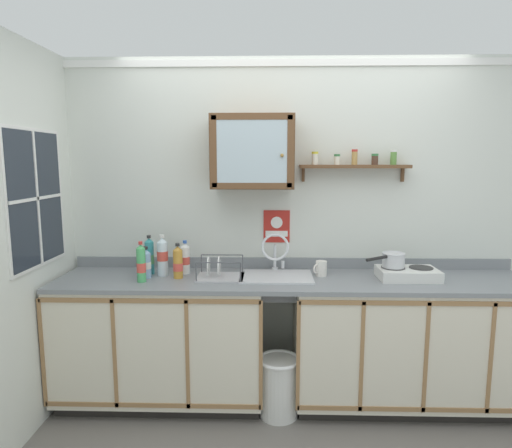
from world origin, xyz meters
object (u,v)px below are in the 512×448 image
object	(u,v)px
bottle_opaque_white_1	(185,259)
saucepan	(393,260)
trash_bin	(279,385)
bottle_water_blue_2	(146,264)
sink	(276,279)
bottle_water_clear_3	(162,256)
bottle_juice_amber_0	(178,263)
bottle_soda_green_5	(141,264)
wall_cabinet	(253,152)
hot_plate_stove	(408,274)
mug	(321,268)
dish_rack	(219,274)
warning_sign	(277,227)
bottle_detergent_teal_4	(149,256)

from	to	relation	value
bottle_opaque_white_1	saucepan	bearing A→B (deg)	-3.55
bottle_opaque_white_1	trash_bin	xyz separation A→B (m)	(0.68, -0.30, -0.81)
bottle_water_blue_2	sink	bearing A→B (deg)	3.21
saucepan	bottle_water_clear_3	world-z (taller)	bottle_water_clear_3
saucepan	bottle_juice_amber_0	bearing A→B (deg)	-178.63
bottle_soda_green_5	wall_cabinet	size ratio (longest dim) A/B	0.48
bottle_soda_green_5	hot_plate_stove	bearing A→B (deg)	3.82
hot_plate_stove	mug	distance (m)	0.60
bottle_juice_amber_0	dish_rack	bearing A→B (deg)	0.61
saucepan	warning_sign	distance (m)	0.87
sink	warning_sign	size ratio (longest dim) A/B	2.07
bottle_juice_amber_0	bottle_soda_green_5	bearing A→B (deg)	-155.97
bottle_juice_amber_0	bottle_detergent_teal_4	distance (m)	0.26
bottle_detergent_teal_4	wall_cabinet	world-z (taller)	wall_cabinet
bottle_juice_amber_0	dish_rack	distance (m)	0.30
bottle_water_blue_2	bottle_soda_green_5	bearing A→B (deg)	-92.53
bottle_detergent_teal_4	mug	distance (m)	1.24
bottle_detergent_teal_4	bottle_soda_green_5	size ratio (longest dim) A/B	1.02
wall_cabinet	trash_bin	xyz separation A→B (m)	(0.19, -0.34, -1.57)
bottle_opaque_white_1	bottle_soda_green_5	bearing A→B (deg)	-138.13
hot_plate_stove	bottle_water_blue_2	size ratio (longest dim) A/B	1.81
bottle_water_clear_3	warning_sign	xyz separation A→B (m)	(0.81, 0.25, 0.18)
bottle_soda_green_5	trash_bin	xyz separation A→B (m)	(0.93, -0.07, -0.82)
bottle_water_clear_3	wall_cabinet	size ratio (longest dim) A/B	0.51
bottle_detergent_teal_4	saucepan	bearing A→B (deg)	-2.53
bottle_soda_green_5	wall_cabinet	bearing A→B (deg)	19.87
trash_bin	bottle_opaque_white_1	bearing A→B (deg)	156.07
bottle_soda_green_5	wall_cabinet	xyz separation A→B (m)	(0.74, 0.27, 0.75)
bottle_juice_amber_0	dish_rack	world-z (taller)	bottle_juice_amber_0
dish_rack	trash_bin	size ratio (longest dim) A/B	0.78
bottle_juice_amber_0	bottle_water_blue_2	xyz separation A→B (m)	(-0.22, 0.00, -0.01)
sink	bottle_opaque_white_1	distance (m)	0.67
saucepan	dish_rack	bearing A→B (deg)	-178.45
bottle_opaque_white_1	bottle_water_clear_3	xyz separation A→B (m)	(-0.15, -0.06, 0.03)
saucepan	mug	world-z (taller)	saucepan
bottle_water_clear_3	bottle_detergent_teal_4	xyz separation A→B (m)	(-0.11, 0.05, -0.01)
bottle_juice_amber_0	trash_bin	world-z (taller)	bottle_juice_amber_0
dish_rack	mug	distance (m)	0.72
bottle_water_clear_3	dish_rack	bearing A→B (deg)	-8.21
bottle_water_clear_3	dish_rack	world-z (taller)	bottle_water_clear_3
bottle_water_clear_3	wall_cabinet	xyz separation A→B (m)	(0.64, 0.11, 0.73)
hot_plate_stove	dish_rack	distance (m)	1.31
bottle_water_clear_3	trash_bin	size ratio (longest dim) A/B	0.71
bottle_juice_amber_0	bottle_water_blue_2	world-z (taller)	bottle_juice_amber_0
hot_plate_stove	bottle_juice_amber_0	distance (m)	1.60
bottle_water_blue_2	trash_bin	xyz separation A→B (m)	(0.93, -0.18, -0.80)
bottle_soda_green_5	wall_cabinet	world-z (taller)	wall_cabinet
bottle_water_blue_2	bottle_soda_green_5	world-z (taller)	bottle_soda_green_5
mug	saucepan	bearing A→B (deg)	-5.84
bottle_juice_amber_0	bottle_water_clear_3	xyz separation A→B (m)	(-0.12, 0.06, 0.03)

